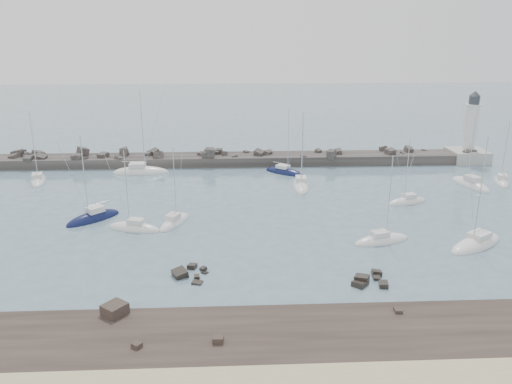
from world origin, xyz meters
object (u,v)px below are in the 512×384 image
sailboat_6 (301,186)px  sailboat_7 (382,241)px  sailboat_5 (134,228)px  sailboat_8 (285,172)px  lighthouse (468,146)px  sailboat_9 (407,202)px  sailboat_1 (38,181)px  sailboat_4 (141,172)px  sailboat_2 (93,219)px  sailboat_11 (476,244)px  sailboat_12 (501,182)px  sailboat_3 (175,222)px  sailboat_10 (470,185)px

sailboat_6 → sailboat_7: size_ratio=1.17×
sailboat_5 → sailboat_8: bearing=49.5°
sailboat_5 → sailboat_8: size_ratio=0.90×
sailboat_6 → sailboat_7: bearing=-73.3°
lighthouse → sailboat_9: size_ratio=1.38×
sailboat_1 → sailboat_4: sailboat_4 is taller
sailboat_2 → sailboat_11: size_ratio=0.89×
sailboat_4 → sailboat_6: sailboat_4 is taller
sailboat_5 → sailboat_12: (59.09, 18.50, 0.00)m
lighthouse → sailboat_12: bearing=-93.1°
sailboat_11 → sailboat_5: bearing=170.4°
lighthouse → sailboat_5: size_ratio=1.27×
sailboat_3 → sailboat_11: bearing=-13.7°
sailboat_10 → sailboat_11: bearing=-113.4°
sailboat_2 → sailboat_6: (30.60, 13.69, -0.01)m
sailboat_2 → sailboat_9: 45.86m
sailboat_11 → sailboat_12: size_ratio=1.27×
sailboat_2 → sailboat_7: (37.52, -9.38, -0.03)m
sailboat_1 → sailboat_9: size_ratio=1.21×
sailboat_7 → sailboat_5: bearing=170.0°
sailboat_12 → sailboat_5: bearing=-162.6°
sailboat_1 → sailboat_11: bearing=-25.6°
lighthouse → sailboat_7: (-28.65, -39.13, -2.96)m
sailboat_3 → sailboat_10: sailboat_10 is taller
sailboat_2 → sailboat_5: size_ratio=1.12×
sailboat_1 → lighthouse: bearing=7.5°
sailboat_5 → sailboat_9: (39.33, 8.76, -0.00)m
sailboat_4 → sailboat_12: size_ratio=1.42×
sailboat_5 → sailboat_8: sailboat_8 is taller
sailboat_6 → sailboat_9: sailboat_6 is taller
lighthouse → sailboat_7: size_ratio=1.24×
sailboat_11 → sailboat_3: bearing=166.3°
sailboat_6 → sailboat_9: (14.99, -8.78, -0.01)m
sailboat_5 → sailboat_12: sailboat_5 is taller
lighthouse → sailboat_11: bearing=-113.2°
sailboat_5 → sailboat_3: bearing=20.8°
sailboat_2 → sailboat_6: 33.52m
sailboat_7 → sailboat_8: sailboat_8 is taller
sailboat_1 → sailboat_3: sailboat_1 is taller
sailboat_2 → sailboat_8: (28.79, 22.52, -0.03)m
lighthouse → sailboat_10: 18.31m
sailboat_1 → sailboat_12: 79.89m
sailboat_3 → sailboat_5: bearing=-159.2°
sailboat_1 → sailboat_7: 59.23m
sailboat_9 → sailboat_12: sailboat_12 is taller
sailboat_10 → sailboat_12: 6.40m
sailboat_2 → sailboat_5: 7.36m
sailboat_5 → sailboat_8: 34.69m
sailboat_7 → lighthouse: bearing=53.8°
sailboat_7 → sailboat_9: (8.07, 14.28, 0.00)m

